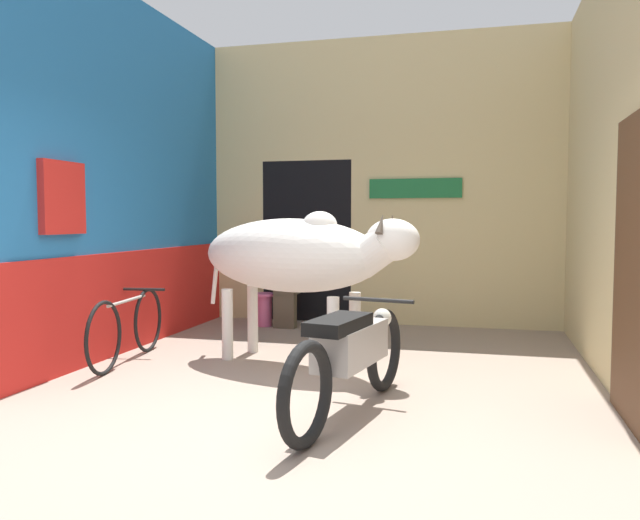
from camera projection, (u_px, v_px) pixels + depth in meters
ground_plane at (274, 431)px, 4.08m from camera, size 30.00×30.00×0.00m
wall_left_shopfront at (125, 179)px, 6.64m from camera, size 0.25×4.34×3.75m
wall_back_with_doorway at (355, 205)px, 8.52m from camera, size 4.61×0.93×3.75m
wall_right_with_door at (613, 166)px, 5.41m from camera, size 0.22×4.34×3.75m
cow at (297, 256)px, 5.92m from camera, size 2.36×1.28×1.46m
motorcycle_near at (351, 353)px, 4.39m from camera, size 0.63×2.05×0.77m
bicycle at (128, 327)px, 6.03m from camera, size 0.44×1.65×0.68m
shopkeeper_seated at (288, 279)px, 8.04m from camera, size 0.39×0.33×1.17m
plastic_stool at (264, 308)px, 8.10m from camera, size 0.29×0.29×0.43m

